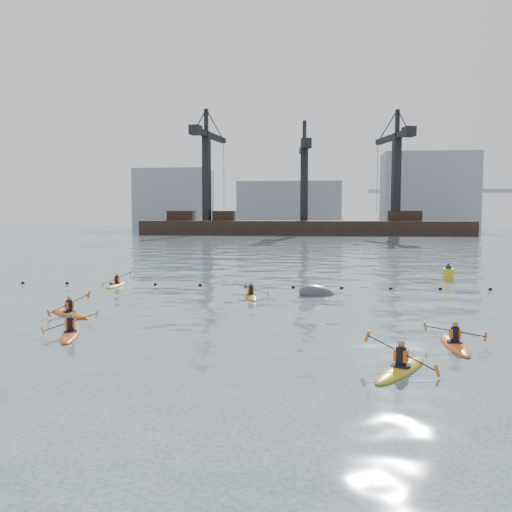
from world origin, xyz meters
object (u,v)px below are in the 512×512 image
Objects in this scene: kayaker_2 at (69,313)px; nav_buoy at (448,274)px; kayaker_5 at (117,285)px; kayaker_1 at (401,368)px; mooring_buoy at (317,295)px; kayaker_4 at (455,344)px; kayaker_3 at (251,296)px; kayaker_0 at (71,333)px.

nav_buoy reaches higher than kayaker_2.
kayaker_5 is 22.75m from nav_buoy.
kayaker_1 reaches higher than mooring_buoy.
kayaker_3 is at bearing -51.20° from kayaker_4.
nav_buoy reaches higher than kayaker_5.
kayaker_4 is at bearing -64.30° from kayaker_3.
kayaker_0 is 27.08m from nav_buoy.
kayaker_2 is (-13.69, 7.50, -0.01)m from kayaker_1.
mooring_buoy is at bearing 32.72° from kayaker_0.
kayaker_5 is at bearing 85.68° from kayaker_0.
kayaker_2 is 13.59m from mooring_buoy.
kayaker_4 is at bearing -18.82° from kayaker_0.
kayaker_1 is at bearing -79.37° from kayaker_3.
kayaker_0 is at bearing -165.95° from kayaker_1.
kayaker_2 reaches higher than mooring_buoy.
kayaker_3 is at bearing -14.59° from kayaker_2.
nav_buoy is (4.50, 19.86, 0.31)m from kayaker_4.
kayaker_2 reaches higher than kayaker_4.
kayaker_1 is at bearing -49.42° from kayaker_5.
kayaker_2 is at bearing -178.21° from kayaker_1.
kayaker_0 is at bearing -0.89° from kayaker_4.
kayaker_4 is at bearing -68.09° from mooring_buoy.
kayaker_1 is at bearing -106.52° from nav_buoy.
kayaker_4 is at bearing 84.69° from kayaker_1.
mooring_buoy is at bearing -68.16° from kayaker_4.
kayaker_1 is 24.12m from nav_buoy.
kayaker_2 is at bearing -146.58° from mooring_buoy.
kayaker_0 is 1.39× the size of mooring_buoy.
kayaker_5 is 2.16× the size of nav_buoy.
mooring_buoy is 12.31m from nav_buoy.
kayaker_1 is 14.95m from kayaker_3.
kayaker_0 is 4.46m from kayaker_2.
kayaker_1 reaches higher than kayaker_3.
kayaker_0 is at bearing -129.28° from mooring_buoy.
kayaker_4 is (16.05, -4.23, 0.00)m from kayaker_2.
kayaker_1 is 1.05× the size of kayaker_3.
kayaker_3 is 9.91m from kayaker_5.
kayaker_0 is 1.08× the size of kayaker_5.
nav_buoy is at bearing 28.54° from kayaker_0.
kayaker_4 is (14.12, -0.20, 0.00)m from kayaker_0.
kayaker_1 is at bearing 54.13° from kayaker_4.
kayaker_5 is at bearing 44.92° from kayaker_2.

